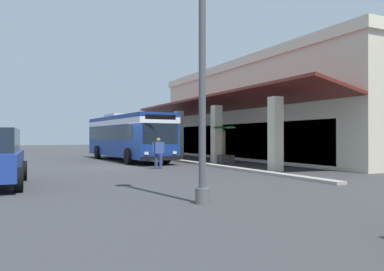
{
  "coord_description": "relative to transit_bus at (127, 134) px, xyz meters",
  "views": [
    {
      "loc": [
        20.91,
        -5.36,
        1.69
      ],
      "look_at": [
        -0.02,
        4.78,
        1.76
      ],
      "focal_mm": 35.3,
      "sensor_mm": 36.0,
      "label": 1
    }
  ],
  "objects": [
    {
      "name": "plaza_building",
      "position": [
        2.39,
        12.57,
        1.76
      ],
      "size": [
        23.58,
        14.38,
        7.21
      ],
      "color": "beige",
      "rests_on": "ground"
    },
    {
      "name": "lot_light_pole",
      "position": [
        17.46,
        -3.11,
        2.5
      ],
      "size": [
        0.6,
        0.6,
        8.14
      ],
      "color": "#59595B",
      "rests_on": "ground"
    },
    {
      "name": "pedestrian",
      "position": [
        7.33,
        -0.45,
        -0.95
      ],
      "size": [
        0.33,
        0.67,
        1.63
      ],
      "color": "navy",
      "rests_on": "ground"
    },
    {
      "name": "ground",
      "position": [
        4.98,
        5.88,
        -1.85
      ],
      "size": [
        120.0,
        120.0,
        0.0
      ],
      "primitive_type": "plane",
      "color": "#38383A"
    },
    {
      "name": "potted_palm",
      "position": [
        5.68,
        4.53,
        -1.27
      ],
      "size": [
        1.87,
        1.53,
        2.35
      ],
      "color": "#4C4742",
      "rests_on": "ground"
    },
    {
      "name": "transit_bus",
      "position": [
        0.0,
        0.0,
        0.0
      ],
      "size": [
        11.35,
        3.31,
        3.34
      ],
      "color": "navy",
      "rests_on": "ground"
    },
    {
      "name": "curb_strip",
      "position": [
        2.39,
        2.94,
        -1.79
      ],
      "size": [
        27.94,
        0.5,
        0.12
      ],
      "primitive_type": "cube",
      "color": "#9E998E",
      "rests_on": "ground"
    }
  ]
}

